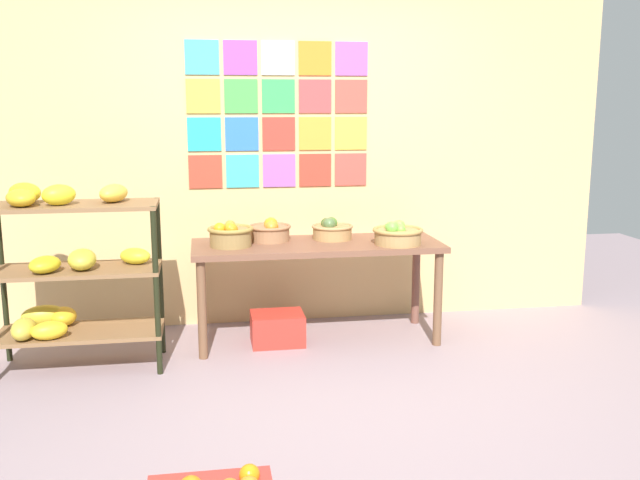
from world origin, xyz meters
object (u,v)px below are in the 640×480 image
Objects in this scene: fruit_basket_centre at (398,234)px; fruit_basket_back_right at (270,231)px; fruit_basket_left at (230,234)px; banana_shelf_unit at (66,265)px; fruit_basket_right at (332,230)px; produce_crate_under_table at (277,328)px; display_table at (317,254)px.

fruit_basket_back_right is at bearing 163.61° from fruit_basket_centre.
fruit_basket_centre is at bearing -5.48° from fruit_basket_left.
fruit_basket_right is at bearing 13.38° from banana_shelf_unit.
fruit_basket_right is at bearing 21.87° from produce_crate_under_table.
banana_shelf_unit is at bearing -165.24° from fruit_basket_left.
produce_crate_under_table is at bearing 10.60° from banana_shelf_unit.
display_table is 4.73× the size of produce_crate_under_table.
banana_shelf_unit is at bearing -169.80° from display_table.
fruit_basket_centre is 1.12× the size of fruit_basket_left.
fruit_basket_centre reaches higher than fruit_basket_right.
fruit_basket_back_right is (-0.44, -0.00, 0.00)m from fruit_basket_right.
fruit_basket_right is 0.85× the size of fruit_basket_centre.
fruit_basket_centre is at bearing 4.24° from banana_shelf_unit.
fruit_basket_right is 0.74m from fruit_basket_left.
fruit_basket_left reaches higher than display_table.
fruit_basket_back_right reaches higher than fruit_basket_centre.
banana_shelf_unit is 1.38m from fruit_basket_back_right.
fruit_basket_left reaches higher than fruit_basket_back_right.
display_table is 5.77× the size of fruit_basket_back_right.
display_table is 5.84× the size of fruit_basket_right.
display_table is at bearing 10.20° from banana_shelf_unit.
display_table is 0.62m from fruit_basket_left.
fruit_basket_right is 0.80m from produce_crate_under_table.
produce_crate_under_table is (-0.41, -0.17, -0.66)m from fruit_basket_right.
fruit_basket_left is at bearing -153.35° from fruit_basket_back_right.
fruit_basket_centre is (2.17, 0.16, 0.10)m from banana_shelf_unit.
fruit_basket_centre reaches higher than produce_crate_under_table.
produce_crate_under_table is at bearing -80.39° from fruit_basket_back_right.
fruit_basket_centre is at bearing -16.39° from fruit_basket_back_right.
fruit_basket_back_right is 0.82× the size of produce_crate_under_table.
fruit_basket_right is at bearing 148.38° from fruit_basket_centre.
banana_shelf_unit is 1.65m from display_table.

